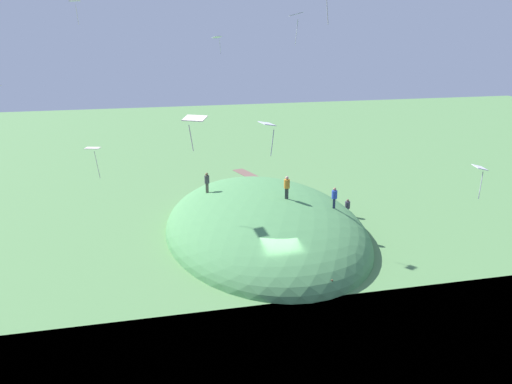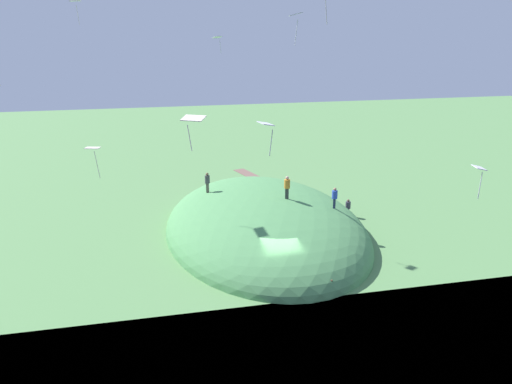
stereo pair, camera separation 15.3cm
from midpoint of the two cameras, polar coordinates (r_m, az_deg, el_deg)
The scene contains 15 objects.
ground_plane at distance 35.92m, azimuth 2.79°, elevation -9.07°, with size 160.00×160.00×0.00m, color #58894D.
grass_hill at distance 43.11m, azimuth 1.05°, elevation -4.31°, with size 24.22×16.19×6.50m, color #508E52.
dirt_path at distance 56.00m, azimuth 1.24°, elevation 0.97°, with size 13.12×1.35×0.04m, color brown.
person_on_hilltop at distance 40.77m, azimuth 3.55°, elevation 0.79°, with size 0.65×0.65×1.84m.
person_near_shore at distance 44.21m, azimuth -5.28°, elevation 1.31°, with size 0.56×0.56×1.77m.
person_with_child at distance 41.22m, azimuth 8.76°, elevation -0.39°, with size 0.62×0.62×1.70m.
person_watching_kites at distance 46.73m, azimuth 10.19°, elevation -1.51°, with size 0.61×0.61×1.62m.
kite_1 at distance 21.62m, azimuth -6.73°, elevation 7.93°, with size 1.01×1.12×1.40m.
kite_2 at distance 22.64m, azimuth 1.33°, elevation 7.31°, with size 0.87×0.68×1.47m.
kite_3 at distance 33.20m, azimuth -17.37°, elevation 4.45°, with size 0.82×1.00×1.94m.
kite_5 at distance 31.91m, azimuth 4.55°, elevation 18.82°, with size 1.31×1.05×1.87m.
kite_7 at distance 41.09m, azimuth -4.15°, elevation 16.53°, with size 0.78×0.86×1.32m.
kite_8 at distance 26.72m, azimuth 23.52°, elevation 2.23°, with size 0.81×0.63×1.57m.
kite_11 at distance 43.34m, azimuth -19.17°, elevation 19.17°, with size 1.11×0.80×1.75m.
mooring_post at distance 33.60m, azimuth 8.41°, elevation -10.31°, with size 0.14×0.14×1.00m, color brown.
Camera 2 is at (-30.87, 8.62, 16.22)m, focal length 36.34 mm.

